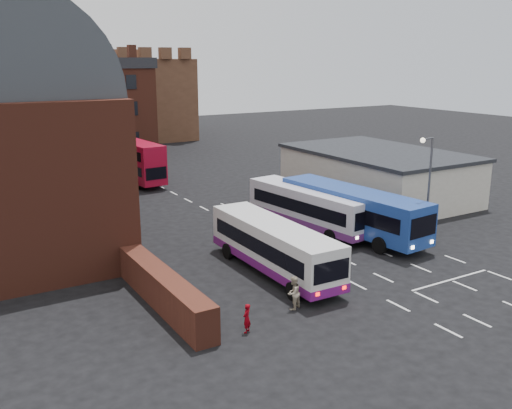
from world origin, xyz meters
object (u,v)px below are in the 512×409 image
bus_red_double (133,160)px  pedestrian_red (247,318)px  bus_white_outbound (274,244)px  bus_white_inbound (309,205)px  pedestrian_beige (293,293)px  street_lamp (428,181)px  bus_blue (352,209)px

bus_red_double → pedestrian_red: 34.75m
bus_white_outbound → bus_white_inbound: 9.30m
bus_white_inbound → pedestrian_beige: 14.03m
pedestrian_beige → bus_white_inbound: bearing=-150.2°
bus_white_outbound → street_lamp: bearing=-4.1°
street_lamp → pedestrian_red: (-16.37, -4.74, -3.73)m
bus_white_inbound → bus_red_double: 22.96m
bus_white_inbound → street_lamp: street_lamp is taller
bus_white_outbound → street_lamp: (11.26, -0.95, 2.67)m
street_lamp → pedestrian_red: 17.45m
bus_white_inbound → pedestrian_red: 16.95m
bus_white_inbound → bus_red_double: (-5.55, 22.28, 0.46)m
bus_white_outbound → pedestrian_red: (-5.11, -5.68, -1.05)m
bus_red_double → street_lamp: bearing=103.9°
bus_blue → bus_red_double: bearing=-79.6°
bus_blue → street_lamp: (2.67, -4.20, 2.46)m
bus_white_outbound → bus_blue: bus_blue is taller
street_lamp → pedestrian_red: street_lamp is taller
bus_red_double → bus_blue: bearing=101.3°
bus_red_double → pedestrian_red: size_ratio=7.70×
bus_blue → street_lamp: size_ratio=1.68×
bus_white_outbound → street_lamp: size_ratio=1.48×
bus_white_outbound → pedestrian_beige: size_ratio=6.32×
bus_red_double → pedestrian_red: bearing=74.5°
bus_white_outbound → pedestrian_beige: 5.14m
bus_white_inbound → pedestrian_beige: (-8.86, -10.85, -0.91)m
bus_blue → pedestrian_red: bearing=27.7°
bus_white_inbound → street_lamp: size_ratio=1.53×
bus_white_inbound → pedestrian_beige: bearing=44.1°
street_lamp → pedestrian_beige: size_ratio=4.26×
bus_white_inbound → bus_red_double: bus_red_double is taller
pedestrian_red → bus_white_inbound: bearing=-170.4°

